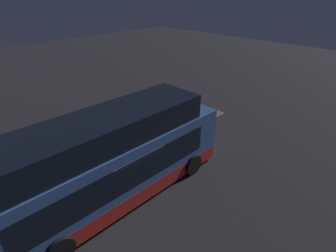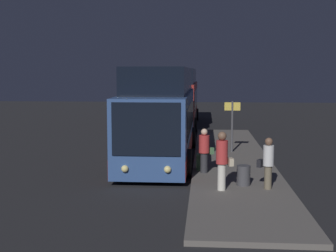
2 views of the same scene
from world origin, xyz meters
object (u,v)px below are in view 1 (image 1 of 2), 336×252
(passenger_boarding, at_px, (153,111))
(suitcase, at_px, (142,148))
(trash_bin, at_px, (156,125))
(passenger_waiting, at_px, (147,134))
(sign_post, at_px, (55,148))
(bus_lead, at_px, (113,164))
(passenger_with_bags, at_px, (172,115))

(passenger_boarding, relative_size, suitcase, 1.94)
(passenger_boarding, xyz_separation_m, trash_bin, (-0.42, -0.71, -0.56))
(passenger_waiting, distance_m, trash_bin, 2.30)
(passenger_boarding, distance_m, passenger_waiting, 3.00)
(passenger_waiting, distance_m, sign_post, 4.75)
(passenger_waiting, bearing_deg, passenger_boarding, 3.27)
(bus_lead, height_order, suitcase, bus_lead)
(trash_bin, bearing_deg, passenger_waiting, -145.32)
(suitcase, height_order, sign_post, sign_post)
(passenger_waiting, bearing_deg, trash_bin, -3.39)
(bus_lead, relative_size, suitcase, 12.54)
(suitcase, xyz_separation_m, trash_bin, (2.39, 1.46, 0.02))
(passenger_with_bags, bearing_deg, bus_lead, -168.75)
(sign_post, bearing_deg, passenger_waiting, -15.43)
(passenger_with_bags, bearing_deg, suitcase, -177.69)
(passenger_boarding, xyz_separation_m, passenger_with_bags, (0.27, -1.43, 0.12))
(passenger_with_bags, bearing_deg, sign_post, 163.19)
(passenger_boarding, distance_m, passenger_with_bags, 1.46)
(bus_lead, bearing_deg, sign_post, 109.26)
(bus_lead, height_order, trash_bin, bus_lead)
(suitcase, xyz_separation_m, sign_post, (-3.98, 1.44, 1.16))
(suitcase, height_order, trash_bin, suitcase)
(passenger_waiting, height_order, sign_post, sign_post)
(trash_bin, bearing_deg, suitcase, -148.70)
(bus_lead, distance_m, sign_post, 3.35)
(suitcase, bearing_deg, passenger_waiting, 18.36)
(passenger_with_bags, height_order, suitcase, passenger_with_bags)
(trash_bin, bearing_deg, passenger_with_bags, -46.22)
(suitcase, relative_size, sign_post, 0.36)
(passenger_boarding, relative_size, trash_bin, 2.50)
(passenger_waiting, xyz_separation_m, passenger_with_bags, (2.53, 0.55, 0.14))
(passenger_boarding, height_order, sign_post, sign_post)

